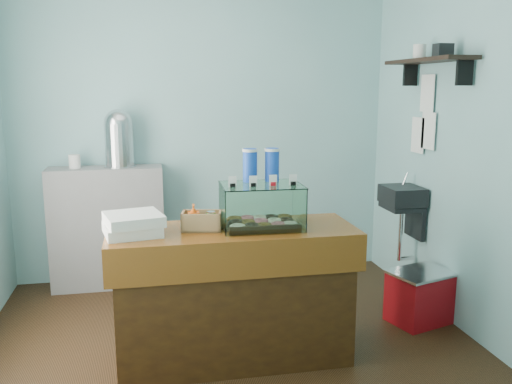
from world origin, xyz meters
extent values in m
plane|color=black|center=(0.00, 0.00, 0.00)|extent=(3.50, 3.50, 0.00)
cube|color=#7FB4B9|center=(0.00, 1.50, 1.40)|extent=(3.50, 0.04, 2.80)
cube|color=#7FB4B9|center=(0.00, -1.50, 1.40)|extent=(3.50, 0.04, 2.80)
cube|color=#7FB4B9|center=(1.75, 0.00, 1.40)|extent=(0.04, 3.00, 2.80)
cube|color=black|center=(1.58, 0.55, 0.90)|extent=(0.30, 0.35, 0.15)
cube|color=black|center=(1.71, 0.55, 0.70)|extent=(0.04, 0.30, 0.35)
cylinder|color=silver|center=(1.65, 0.65, 1.02)|extent=(0.02, 0.02, 0.12)
cylinder|color=silver|center=(1.58, 0.55, 0.55)|extent=(0.04, 0.04, 0.45)
cube|color=black|center=(1.60, 0.30, 2.00)|extent=(0.25, 1.00, 0.03)
cube|color=black|center=(1.67, -0.10, 1.90)|extent=(0.12, 0.03, 0.18)
cube|color=black|center=(1.67, 0.70, 1.90)|extent=(0.12, 0.03, 0.18)
cube|color=white|center=(1.73, 0.45, 1.45)|extent=(0.01, 0.21, 0.30)
cube|color=white|center=(1.73, 0.62, 1.40)|extent=(0.01, 0.21, 0.30)
cube|color=white|center=(1.73, 0.50, 1.75)|extent=(0.01, 0.21, 0.30)
cube|color=#44260D|center=(0.00, -0.25, 0.42)|extent=(1.50, 0.56, 0.84)
cube|color=#4D2B0A|center=(0.00, -0.25, 0.87)|extent=(1.60, 0.60, 0.06)
cube|color=#4D2B0A|center=(0.00, -0.53, 0.75)|extent=(1.60, 0.04, 0.18)
cube|color=gray|center=(-0.90, 1.32, 0.55)|extent=(1.00, 0.32, 1.10)
cube|color=black|center=(0.19, -0.25, 0.91)|extent=(0.47, 0.34, 0.02)
torus|color=beige|center=(0.02, -0.35, 0.94)|extent=(0.10, 0.10, 0.03)
torus|color=black|center=(0.10, -0.35, 0.94)|extent=(0.10, 0.10, 0.03)
torus|color=brown|center=(0.19, -0.35, 0.94)|extent=(0.10, 0.10, 0.03)
torus|color=#C75D70|center=(0.27, -0.35, 0.94)|extent=(0.10, 0.10, 0.03)
torus|color=beige|center=(0.36, -0.36, 0.94)|extent=(0.10, 0.10, 0.03)
torus|color=black|center=(0.02, -0.24, 0.94)|extent=(0.10, 0.10, 0.03)
torus|color=brown|center=(0.10, -0.24, 0.94)|extent=(0.10, 0.10, 0.03)
torus|color=#C75D70|center=(0.19, -0.25, 0.94)|extent=(0.10, 0.10, 0.03)
torus|color=beige|center=(0.27, -0.25, 0.94)|extent=(0.10, 0.10, 0.03)
torus|color=black|center=(0.36, -0.25, 0.94)|extent=(0.10, 0.10, 0.03)
torus|color=brown|center=(0.02, -0.14, 0.94)|extent=(0.10, 0.10, 0.03)
torus|color=#C75D70|center=(0.11, -0.14, 0.94)|extent=(0.10, 0.10, 0.03)
torus|color=beige|center=(0.19, -0.14, 0.94)|extent=(0.10, 0.10, 0.03)
torus|color=black|center=(0.28, -0.15, 0.94)|extent=(0.10, 0.10, 0.03)
torus|color=brown|center=(0.36, -0.15, 0.94)|extent=(0.10, 0.10, 0.03)
cube|color=white|center=(0.18, -0.43, 1.04)|extent=(0.51, 0.02, 0.28)
cube|color=white|center=(0.19, -0.06, 1.04)|extent=(0.51, 0.02, 0.28)
cube|color=white|center=(-0.07, -0.24, 1.04)|extent=(0.02, 0.37, 0.28)
cube|color=white|center=(0.44, -0.25, 1.04)|extent=(0.02, 0.37, 0.28)
cube|color=white|center=(0.19, -0.25, 1.18)|extent=(0.53, 0.40, 0.01)
cube|color=white|center=(-0.01, -0.29, 1.22)|extent=(0.05, 0.01, 0.07)
cube|color=black|center=(-0.01, -0.29, 1.20)|extent=(0.03, 0.02, 0.02)
cube|color=white|center=(0.12, -0.29, 1.22)|extent=(0.05, 0.01, 0.07)
cube|color=black|center=(0.12, -0.29, 1.20)|extent=(0.03, 0.02, 0.02)
cube|color=white|center=(0.25, -0.30, 1.22)|extent=(0.05, 0.01, 0.07)
cube|color=red|center=(0.25, -0.30, 1.20)|extent=(0.03, 0.02, 0.02)
cube|color=white|center=(0.38, -0.30, 1.22)|extent=(0.05, 0.01, 0.07)
cube|color=black|center=(0.38, -0.30, 1.20)|extent=(0.03, 0.02, 0.02)
cylinder|color=blue|center=(0.14, -0.13, 1.29)|extent=(0.09, 0.09, 0.22)
cylinder|color=white|center=(0.14, -0.13, 1.39)|extent=(0.10, 0.10, 0.02)
cylinder|color=blue|center=(0.29, -0.13, 1.29)|extent=(0.09, 0.09, 0.22)
cylinder|color=white|center=(0.29, -0.13, 1.39)|extent=(0.10, 0.10, 0.02)
cube|color=#A18050|center=(-0.20, -0.24, 0.91)|extent=(0.27, 0.20, 0.01)
cube|color=#A18050|center=(-0.21, -0.31, 0.96)|extent=(0.25, 0.06, 0.12)
cube|color=#A18050|center=(-0.19, -0.17, 0.96)|extent=(0.25, 0.06, 0.12)
cube|color=#A18050|center=(-0.32, -0.22, 0.96)|extent=(0.04, 0.15, 0.12)
cube|color=#A18050|center=(-0.08, -0.26, 0.96)|extent=(0.04, 0.15, 0.12)
imported|color=orange|center=(-0.25, -0.23, 0.99)|extent=(0.08, 0.09, 0.16)
cylinder|color=#368123|center=(-0.14, -0.25, 0.96)|extent=(0.06, 0.06, 0.10)
cylinder|color=silver|center=(-0.14, -0.25, 1.02)|extent=(0.05, 0.05, 0.01)
cube|color=white|center=(-0.63, -0.26, 0.93)|extent=(0.38, 0.38, 0.07)
cube|color=white|center=(-0.62, -0.26, 1.00)|extent=(0.40, 0.40, 0.07)
cylinder|color=silver|center=(-0.76, 1.32, 1.10)|extent=(0.28, 0.28, 0.01)
cylinder|color=silver|center=(-0.76, 1.32, 1.30)|extent=(0.25, 0.25, 0.38)
sphere|color=silver|center=(-0.76, 1.32, 1.49)|extent=(0.25, 0.25, 0.25)
cube|color=#AC0D14|center=(1.51, 0.03, 0.19)|extent=(0.52, 0.45, 0.39)
cube|color=silver|center=(1.51, 0.03, 0.40)|extent=(0.55, 0.47, 0.02)
camera|label=1|loc=(-0.53, -3.60, 1.80)|focal=38.00mm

